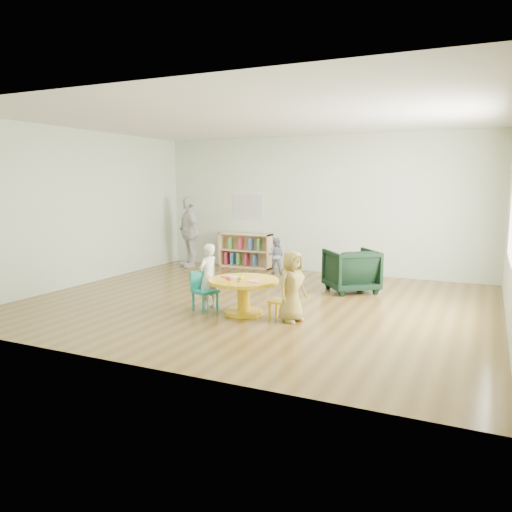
# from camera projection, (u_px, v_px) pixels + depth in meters

# --- Properties ---
(room) EXTENTS (7.10, 7.00, 2.80)m
(room) POSITION_uv_depth(u_px,v_px,m) (258.00, 180.00, 7.52)
(room) COLOR brown
(room) RESTS_ON ground
(activity_table) EXTENTS (1.00, 1.00, 0.55)m
(activity_table) POSITION_uv_depth(u_px,v_px,m) (244.00, 290.00, 7.07)
(activity_table) COLOR gold
(activity_table) RESTS_ON ground
(kid_chair_left) EXTENTS (0.41, 0.41, 0.58)m
(kid_chair_left) POSITION_uv_depth(u_px,v_px,m) (203.00, 289.00, 7.26)
(kid_chair_left) COLOR #167A71
(kid_chair_left) RESTS_ON ground
(kid_chair_right) EXTENTS (0.28, 0.28, 0.50)m
(kid_chair_right) POSITION_uv_depth(u_px,v_px,m) (282.00, 300.00, 6.78)
(kid_chair_right) COLOR gold
(kid_chair_right) RESTS_ON ground
(bookshelf) EXTENTS (1.20, 0.30, 0.75)m
(bookshelf) POSITION_uv_depth(u_px,v_px,m) (245.00, 251.00, 10.98)
(bookshelf) COLOR tan
(bookshelf) RESTS_ON ground
(alphabet_poster) EXTENTS (0.74, 0.01, 0.54)m
(alphabet_poster) POSITION_uv_depth(u_px,v_px,m) (248.00, 206.00, 10.95)
(alphabet_poster) COLOR silver
(alphabet_poster) RESTS_ON ground
(armchair) EXTENTS (1.12, 1.12, 0.73)m
(armchair) POSITION_uv_depth(u_px,v_px,m) (351.00, 270.00, 8.51)
(armchair) COLOR black
(armchair) RESTS_ON ground
(child_left) EXTENTS (0.29, 0.39, 0.97)m
(child_left) POSITION_uv_depth(u_px,v_px,m) (208.00, 276.00, 7.36)
(child_left) COLOR silver
(child_left) RESTS_ON ground
(child_right) EXTENTS (0.45, 0.55, 0.97)m
(child_right) POSITION_uv_depth(u_px,v_px,m) (292.00, 286.00, 6.67)
(child_right) COLOR yellow
(child_right) RESTS_ON ground
(toddler) EXTENTS (0.37, 0.30, 0.74)m
(toddler) POSITION_uv_depth(u_px,v_px,m) (276.00, 255.00, 10.23)
(toddler) COLOR #1A1F43
(toddler) RESTS_ON ground
(adult_caretaker) EXTENTS (0.96, 0.84, 1.55)m
(adult_caretaker) POSITION_uv_depth(u_px,v_px,m) (189.00, 232.00, 10.99)
(adult_caretaker) COLOR silver
(adult_caretaker) RESTS_ON ground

